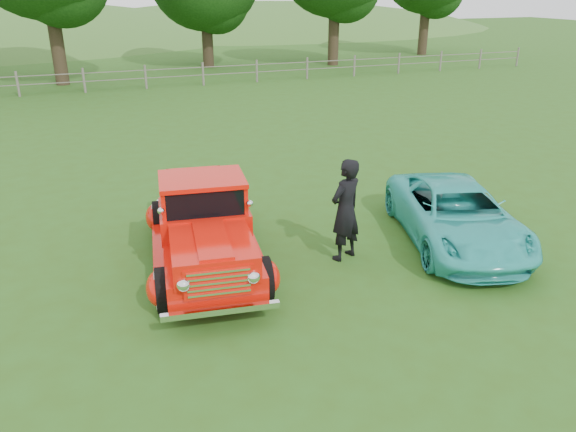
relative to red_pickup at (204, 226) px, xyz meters
name	(u,v)px	position (x,y,z in m)	size (l,w,h in m)	color
ground	(325,286)	(1.77, -1.63, -0.80)	(140.00, 140.00, 0.00)	#2C5115
distant_hills	(64,78)	(-2.32, 57.84, -5.34)	(116.00, 60.00, 18.00)	#2F5F23
fence_line	(146,77)	(1.77, 20.37, -0.19)	(48.00, 0.12, 1.20)	#666156
red_pickup	(204,226)	(0.00, 0.00, 0.00)	(2.73, 5.18, 1.78)	black
teal_sedan	(456,215)	(5.04, -0.89, -0.18)	(2.03, 4.40, 1.22)	#2DB7AF
man	(345,210)	(2.58, -0.71, 0.21)	(0.74, 0.48, 2.02)	black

